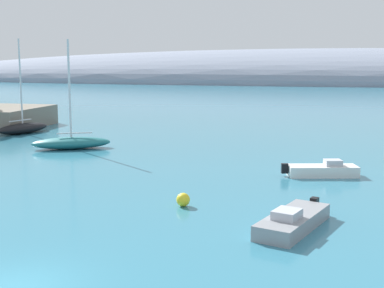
# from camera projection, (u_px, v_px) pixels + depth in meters

# --- Properties ---
(distant_ridge) EXTENTS (371.90, 85.33, 25.11)m
(distant_ridge) POSITION_uv_depth(u_px,v_px,m) (343.00, 82.00, 199.09)
(distant_ridge) COLOR gray
(distant_ridge) RESTS_ON ground
(sailboat_black_near_shore) EXTENTS (4.25, 6.72, 9.99)m
(sailboat_black_near_shore) POSITION_uv_depth(u_px,v_px,m) (23.00, 128.00, 56.33)
(sailboat_black_near_shore) COLOR black
(sailboat_black_near_shore) RESTS_ON water
(sailboat_teal_mid_mooring) EXTENTS (7.16, 5.13, 9.52)m
(sailboat_teal_mid_mooring) POSITION_uv_depth(u_px,v_px,m) (71.00, 142.00, 46.40)
(sailboat_teal_mid_mooring) COLOR #1E6B70
(sailboat_teal_mid_mooring) RESTS_ON water
(motorboat_white_foreground) EXTENTS (5.16, 2.62, 1.12)m
(motorboat_white_foreground) POSITION_uv_depth(u_px,v_px,m) (322.00, 170.00, 35.31)
(motorboat_white_foreground) COLOR white
(motorboat_white_foreground) RESTS_ON water
(motorboat_grey_outer) EXTENTS (3.39, 5.79, 1.09)m
(motorboat_grey_outer) POSITION_uv_depth(u_px,v_px,m) (293.00, 221.00, 24.17)
(motorboat_grey_outer) COLOR gray
(motorboat_grey_outer) RESTS_ON water
(mooring_buoy_yellow) EXTENTS (0.73, 0.73, 0.73)m
(mooring_buoy_yellow) POSITION_uv_depth(u_px,v_px,m) (183.00, 200.00, 27.94)
(mooring_buoy_yellow) COLOR yellow
(mooring_buoy_yellow) RESTS_ON water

